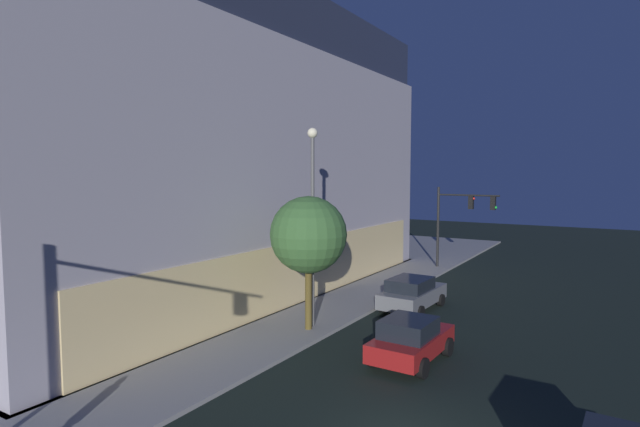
# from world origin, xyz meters

# --- Properties ---
(modern_building) EXTENTS (30.33, 23.02, 16.48)m
(modern_building) POSITION_xyz_m (10.45, 21.13, 8.16)
(modern_building) COLOR #4C4C51
(modern_building) RESTS_ON ground
(traffic_light_far_corner) EXTENTS (0.43, 4.34, 5.73)m
(traffic_light_far_corner) POSITION_xyz_m (23.49, 5.34, 4.15)
(traffic_light_far_corner) COLOR black
(traffic_light_far_corner) RESTS_ON sidewalk_corner
(street_lamp_sidewalk) EXTENTS (0.44, 0.44, 8.63)m
(street_lamp_sidewalk) POSITION_xyz_m (6.84, 7.11, 5.51)
(street_lamp_sidewalk) COLOR #535353
(street_lamp_sidewalk) RESTS_ON sidewalk_corner
(sidewalk_tree) EXTENTS (3.29, 3.29, 5.74)m
(sidewalk_tree) POSITION_xyz_m (6.35, 7.01, 4.23)
(sidewalk_tree) COLOR brown
(sidewalk_tree) RESTS_ON sidewalk_corner
(car_red) EXTENTS (4.07, 2.20, 1.65)m
(car_red) POSITION_xyz_m (5.39, 1.99, 0.84)
(car_red) COLOR maroon
(car_red) RESTS_ON ground
(car_grey) EXTENTS (4.51, 2.34, 1.63)m
(car_grey) POSITION_xyz_m (12.17, 4.55, 0.83)
(car_grey) COLOR slate
(car_grey) RESTS_ON ground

